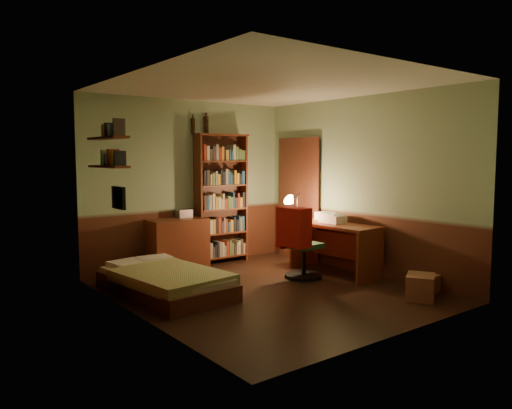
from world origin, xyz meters
TOP-DOWN VIEW (x-y plane):
  - floor at (0.00, 0.00)m, footprint 3.50×4.00m
  - ceiling at (0.00, 0.00)m, footprint 3.50×4.00m
  - wall_back at (0.00, 2.01)m, footprint 3.50×0.02m
  - wall_left at (-1.76, 0.00)m, footprint 0.02×4.00m
  - wall_right at (1.76, 0.00)m, footprint 0.02×4.00m
  - wall_front at (0.00, -2.01)m, footprint 3.50×0.02m
  - doorway at (1.72, 1.30)m, footprint 0.06×0.90m
  - door_trim at (1.69, 1.30)m, footprint 0.02×0.98m
  - bed at (-1.11, 0.68)m, footprint 1.10×1.89m
  - dresser at (-0.34, 1.76)m, footprint 0.90×0.47m
  - mini_stereo at (-0.17, 1.89)m, footprint 0.23×0.18m
  - bookshelf at (0.51, 1.85)m, footprint 0.92×0.36m
  - bottle_left at (0.06, 1.96)m, footprint 0.07×0.07m
  - bottle_right at (0.31, 1.96)m, footprint 0.09×0.09m
  - desk at (1.38, 0.17)m, footprint 0.64×1.42m
  - paper_stack at (1.62, 0.57)m, footprint 0.25×0.32m
  - desk_lamp at (1.27, 0.86)m, footprint 0.23×0.23m
  - office_chair at (0.85, 0.24)m, footprint 0.54×0.48m
  - red_jacket at (0.59, 0.01)m, footprint 0.33×0.50m
  - wall_shelf_lower at (-1.64, 1.10)m, footprint 0.20×0.90m
  - wall_shelf_upper at (-1.64, 1.10)m, footprint 0.20×0.90m
  - framed_picture at (-1.72, 0.60)m, footprint 0.04×0.32m
  - cardboard_box_a at (1.25, -1.40)m, footprint 0.51×0.48m
  - cardboard_box_b at (1.56, -1.27)m, footprint 0.36×0.32m

SIDE VIEW (x-z plane):
  - floor at x=0.00m, z-range -0.02..0.00m
  - cardboard_box_b at x=1.56m, z-range 0.00..0.22m
  - cardboard_box_a at x=1.25m, z-range 0.00..0.30m
  - bed at x=-1.11m, z-range 0.00..0.54m
  - desk at x=1.38m, z-range 0.00..0.74m
  - dresser at x=-0.34m, z-range 0.00..0.79m
  - office_chair at x=0.85m, z-range 0.00..1.03m
  - paper_stack at x=1.62m, z-range 0.74..0.86m
  - mini_stereo at x=-0.17m, z-range 0.79..0.91m
  - doorway at x=1.72m, z-range 0.00..2.00m
  - door_trim at x=1.69m, z-range -0.04..2.04m
  - bookshelf at x=0.51m, z-range 0.00..2.09m
  - desk_lamp at x=1.27m, z-range 0.74..1.39m
  - framed_picture at x=-1.72m, z-range 1.12..1.38m
  - wall_back at x=0.00m, z-range 0.00..2.60m
  - wall_left at x=-1.76m, z-range 0.00..2.60m
  - wall_right at x=1.76m, z-range 0.00..2.60m
  - wall_front at x=0.00m, z-range 0.00..2.60m
  - red_jacket at x=0.59m, z-range 1.03..1.57m
  - wall_shelf_lower at x=-1.64m, z-range 1.59..1.61m
  - wall_shelf_upper at x=-1.64m, z-range 1.94..1.96m
  - bottle_left at x=0.06m, z-range 2.09..2.32m
  - bottle_right at x=0.31m, z-range 2.09..2.36m
  - ceiling at x=0.00m, z-range 2.60..2.62m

